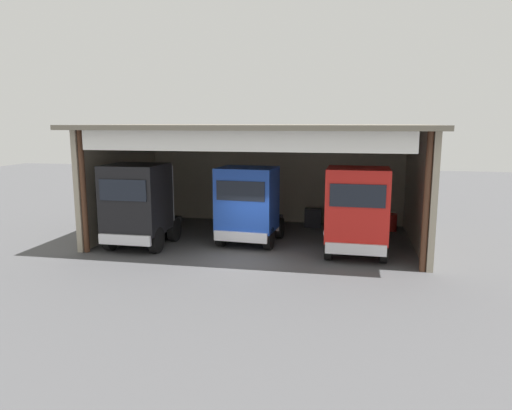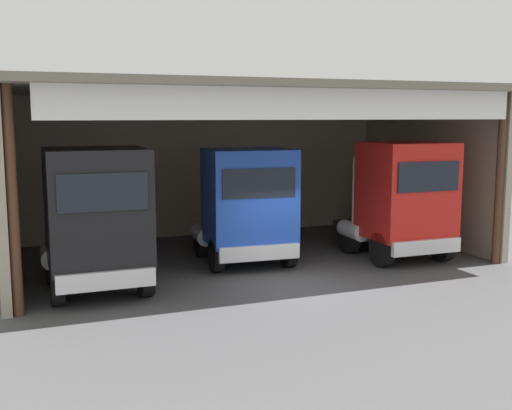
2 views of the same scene
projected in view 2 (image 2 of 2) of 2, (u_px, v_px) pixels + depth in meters
The scene contains 7 objects.
ground_plane at pixel (295, 287), 16.71m from camera, with size 80.00×80.00×0.00m, color #4C4C4F.
workshop_shed at pixel (234, 140), 20.66m from camera, with size 15.06×9.36×5.47m.
truck_black_center_bay at pixel (96, 218), 15.78m from camera, with size 2.61×4.46×3.78m.
truck_blue_left_bay at pixel (246, 206), 18.94m from camera, with size 2.79×4.60×3.59m.
truck_red_yard_outside at pixel (402, 199), 19.60m from camera, with size 2.67×4.35×3.77m.
oil_drum at pixel (364, 217), 25.37m from camera, with size 0.58×0.58×0.91m, color #B21E19.
tool_cart at pixel (271, 222), 24.01m from camera, with size 0.90×0.60×1.00m, color black.
Camera 2 is at (-6.97, -14.69, 4.57)m, focal length 43.45 mm.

